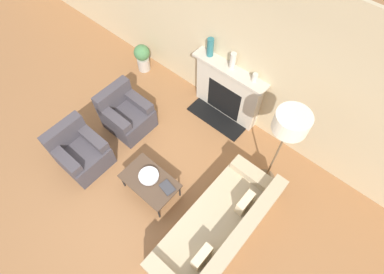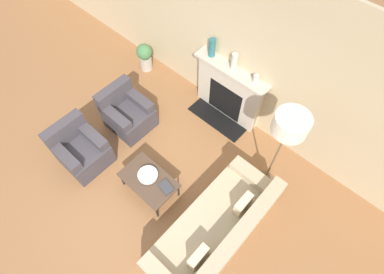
{
  "view_description": "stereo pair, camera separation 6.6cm",
  "coord_description": "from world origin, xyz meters",
  "px_view_note": "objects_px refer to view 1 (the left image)",
  "views": [
    {
      "loc": [
        2.04,
        -0.81,
        4.73
      ],
      "look_at": [
        0.24,
        1.27,
        0.45
      ],
      "focal_mm": 28.0,
      "sensor_mm": 36.0,
      "label": 1
    },
    {
      "loc": [
        2.09,
        -0.77,
        4.73
      ],
      "look_at": [
        0.24,
        1.27,
        0.45
      ],
      "focal_mm": 28.0,
      "sensor_mm": 36.0,
      "label": 2
    }
  ],
  "objects_px": {
    "couch": "(218,230)",
    "mantel_vase_left": "(210,47)",
    "fireplace": "(227,92)",
    "mantel_vase_center_right": "(255,78)",
    "potted_plant": "(142,57)",
    "bowl": "(149,176)",
    "armchair_near": "(80,152)",
    "mantel_vase_center_left": "(233,61)",
    "book": "(167,187)",
    "armchair_far": "(126,114)",
    "coffee_table": "(150,181)",
    "floor_lamp": "(289,127)"
  },
  "relations": [
    {
      "from": "mantel_vase_center_left",
      "to": "potted_plant",
      "type": "bearing_deg",
      "value": -173.49
    },
    {
      "from": "couch",
      "to": "armchair_far",
      "type": "distance_m",
      "value": 2.65
    },
    {
      "from": "floor_lamp",
      "to": "potted_plant",
      "type": "height_order",
      "value": "floor_lamp"
    },
    {
      "from": "fireplace",
      "to": "couch",
      "type": "xyz_separation_m",
      "value": [
        1.4,
        -2.01,
        -0.28
      ]
    },
    {
      "from": "couch",
      "to": "book",
      "type": "bearing_deg",
      "value": -88.15
    },
    {
      "from": "armchair_near",
      "to": "coffee_table",
      "type": "height_order",
      "value": "armchair_near"
    },
    {
      "from": "mantel_vase_left",
      "to": "mantel_vase_center_right",
      "type": "height_order",
      "value": "mantel_vase_left"
    },
    {
      "from": "book",
      "to": "armchair_near",
      "type": "bearing_deg",
      "value": -153.93
    },
    {
      "from": "couch",
      "to": "floor_lamp",
      "type": "xyz_separation_m",
      "value": [
        0.03,
        1.29,
        1.28
      ]
    },
    {
      "from": "armchair_far",
      "to": "mantel_vase_center_right",
      "type": "bearing_deg",
      "value": -48.17
    },
    {
      "from": "armchair_far",
      "to": "book",
      "type": "bearing_deg",
      "value": -109.95
    },
    {
      "from": "book",
      "to": "mantel_vase_center_left",
      "type": "bearing_deg",
      "value": 110.45
    },
    {
      "from": "book",
      "to": "armchair_far",
      "type": "bearing_deg",
      "value": 169.64
    },
    {
      "from": "coffee_table",
      "to": "mantel_vase_center_left",
      "type": "relative_size",
      "value": 2.94
    },
    {
      "from": "fireplace",
      "to": "armchair_near",
      "type": "bearing_deg",
      "value": -115.35
    },
    {
      "from": "floor_lamp",
      "to": "mantel_vase_center_left",
      "type": "distance_m",
      "value": 1.62
    },
    {
      "from": "couch",
      "to": "mantel_vase_center_left",
      "type": "relative_size",
      "value": 7.07
    },
    {
      "from": "mantel_vase_left",
      "to": "mantel_vase_center_left",
      "type": "distance_m",
      "value": 0.47
    },
    {
      "from": "potted_plant",
      "to": "bowl",
      "type": "bearing_deg",
      "value": -41.84
    },
    {
      "from": "mantel_vase_left",
      "to": "potted_plant",
      "type": "height_order",
      "value": "mantel_vase_left"
    },
    {
      "from": "floor_lamp",
      "to": "mantel_vase_center_left",
      "type": "xyz_separation_m",
      "value": [
        -1.42,
        0.74,
        -0.25
      ]
    },
    {
      "from": "bowl",
      "to": "book",
      "type": "bearing_deg",
      "value": 9.25
    },
    {
      "from": "couch",
      "to": "coffee_table",
      "type": "height_order",
      "value": "couch"
    },
    {
      "from": "couch",
      "to": "book",
      "type": "distance_m",
      "value": 1.0
    },
    {
      "from": "mantel_vase_center_left",
      "to": "mantel_vase_center_right",
      "type": "relative_size",
      "value": 2.09
    },
    {
      "from": "bowl",
      "to": "mantel_vase_center_right",
      "type": "distance_m",
      "value": 2.3
    },
    {
      "from": "fireplace",
      "to": "mantel_vase_center_right",
      "type": "xyz_separation_m",
      "value": [
        0.46,
        0.01,
        0.67
      ]
    },
    {
      "from": "fireplace",
      "to": "mantel_vase_left",
      "type": "height_order",
      "value": "mantel_vase_left"
    },
    {
      "from": "armchair_near",
      "to": "mantel_vase_center_left",
      "type": "height_order",
      "value": "mantel_vase_center_left"
    },
    {
      "from": "couch",
      "to": "mantel_vase_left",
      "type": "bearing_deg",
      "value": -137.53
    },
    {
      "from": "potted_plant",
      "to": "mantel_vase_center_right",
      "type": "bearing_deg",
      "value": 5.35
    },
    {
      "from": "fireplace",
      "to": "bowl",
      "type": "relative_size",
      "value": 4.44
    },
    {
      "from": "armchair_far",
      "to": "floor_lamp",
      "type": "height_order",
      "value": "floor_lamp"
    },
    {
      "from": "armchair_far",
      "to": "mantel_vase_center_left",
      "type": "xyz_separation_m",
      "value": [
        1.2,
        1.48,
        1.0
      ]
    },
    {
      "from": "floor_lamp",
      "to": "mantel_vase_center_left",
      "type": "relative_size",
      "value": 5.88
    },
    {
      "from": "couch",
      "to": "armchair_far",
      "type": "height_order",
      "value": "armchair_far"
    },
    {
      "from": "fireplace",
      "to": "couch",
      "type": "height_order",
      "value": "fireplace"
    },
    {
      "from": "armchair_far",
      "to": "mantel_vase_center_right",
      "type": "xyz_separation_m",
      "value": [
        1.65,
        1.48,
        0.92
      ]
    },
    {
      "from": "bowl",
      "to": "mantel_vase_left",
      "type": "distance_m",
      "value": 2.36
    },
    {
      "from": "armchair_near",
      "to": "potted_plant",
      "type": "xyz_separation_m",
      "value": [
        -0.85,
        2.3,
        0.03
      ]
    },
    {
      "from": "mantel_vase_left",
      "to": "mantel_vase_center_left",
      "type": "bearing_deg",
      "value": 0.0
    },
    {
      "from": "potted_plant",
      "to": "book",
      "type": "bearing_deg",
      "value": -36.72
    },
    {
      "from": "fireplace",
      "to": "mantel_vase_center_right",
      "type": "height_order",
      "value": "mantel_vase_center_right"
    },
    {
      "from": "couch",
      "to": "armchair_far",
      "type": "relative_size",
      "value": 2.63
    },
    {
      "from": "couch",
      "to": "potted_plant",
      "type": "xyz_separation_m",
      "value": [
        -3.44,
        1.79,
        0.06
      ]
    },
    {
      "from": "armchair_far",
      "to": "floor_lamp",
      "type": "relative_size",
      "value": 0.46
    },
    {
      "from": "armchair_near",
      "to": "bowl",
      "type": "xyz_separation_m",
      "value": [
        1.25,
        0.42,
        0.12
      ]
    },
    {
      "from": "coffee_table",
      "to": "floor_lamp",
      "type": "xyz_separation_m",
      "value": [
        1.32,
        1.42,
        1.21
      ]
    },
    {
      "from": "couch",
      "to": "mantel_vase_left",
      "type": "xyz_separation_m",
      "value": [
        -1.86,
        2.03,
        1.04
      ]
    },
    {
      "from": "couch",
      "to": "mantel_vase_center_left",
      "type": "height_order",
      "value": "mantel_vase_center_left"
    }
  ]
}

